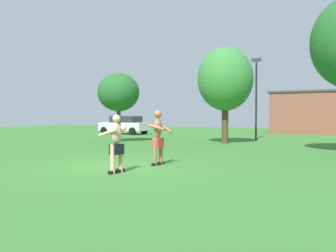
{
  "coord_description": "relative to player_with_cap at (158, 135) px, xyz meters",
  "views": [
    {
      "loc": [
        6.39,
        -9.22,
        1.56
      ],
      "look_at": [
        0.82,
        1.68,
        1.23
      ],
      "focal_mm": 38.21,
      "sensor_mm": 36.0,
      "label": 1
    }
  ],
  "objects": [
    {
      "name": "player_with_cap",
      "position": [
        0.0,
        0.0,
        0.0
      ],
      "size": [
        0.64,
        0.58,
        1.75
      ],
      "color": "black",
      "rests_on": "ground_plane"
    },
    {
      "name": "ground_plane",
      "position": [
        -0.95,
        -0.73,
        -0.97
      ],
      "size": [
        80.0,
        80.0,
        0.0
      ],
      "primitive_type": "plane",
      "color": "#38752D"
    },
    {
      "name": "outbuilding_behind_lot",
      "position": [
        3.05,
        25.53,
        0.95
      ],
      "size": [
        8.58,
        5.77,
        3.82
      ],
      "color": "brown",
      "rests_on": "ground_plane"
    },
    {
      "name": "frisbee",
      "position": [
        -0.7,
        -1.09,
        -0.96
      ],
      "size": [
        0.26,
        0.26,
        0.03
      ],
      "primitive_type": "cylinder",
      "color": "orange",
      "rests_on": "ground_plane"
    },
    {
      "name": "tree_behind_players",
      "position": [
        -7.09,
        7.97,
        2.03
      ],
      "size": [
        2.52,
        2.52,
        4.17
      ],
      "color": "#4C3823",
      "rests_on": "ground_plane"
    },
    {
      "name": "lamp_post",
      "position": [
        -0.09,
        13.6,
        2.35
      ],
      "size": [
        0.6,
        0.24,
        5.36
      ],
      "color": "black",
      "rests_on": "ground_plane"
    },
    {
      "name": "car_white_mid_lot",
      "position": [
        -12.15,
        16.12,
        -0.14
      ],
      "size": [
        4.36,
        2.14,
        1.58
      ],
      "color": "white",
      "rests_on": "ground_plane"
    },
    {
      "name": "player_in_black",
      "position": [
        -0.26,
        -1.91,
        -0.13
      ],
      "size": [
        0.6,
        0.6,
        1.61
      ],
      "color": "black",
      "rests_on": "ground_plane"
    },
    {
      "name": "tree_right_field",
      "position": [
        -1.0,
        9.89,
        2.72
      ],
      "size": [
        3.19,
        3.19,
        5.55
      ],
      "color": "#4C3823",
      "rests_on": "ground_plane"
    }
  ]
}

